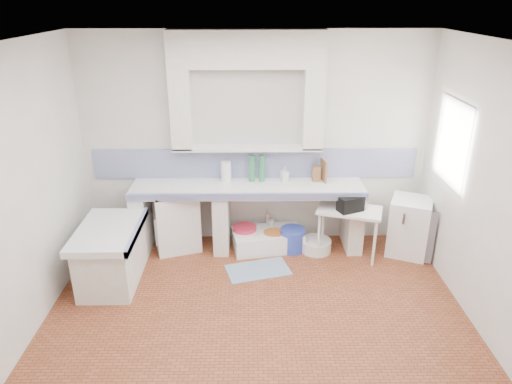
{
  "coord_description": "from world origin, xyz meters",
  "views": [
    {
      "loc": [
        -0.06,
        -3.94,
        3.17
      ],
      "look_at": [
        0.0,
        1.0,
        1.1
      ],
      "focal_mm": 33.08,
      "sensor_mm": 36.0,
      "label": 1
    }
  ],
  "objects_px": {
    "sink": "(267,240)",
    "fridge": "(409,227)",
    "stove": "(176,220)",
    "side_table": "(348,232)"
  },
  "relations": [
    {
      "from": "sink",
      "to": "fridge",
      "type": "distance_m",
      "value": 1.86
    },
    {
      "from": "stove",
      "to": "sink",
      "type": "relative_size",
      "value": 0.87
    },
    {
      "from": "stove",
      "to": "side_table",
      "type": "xyz_separation_m",
      "value": [
        2.26,
        -0.26,
        -0.07
      ]
    },
    {
      "from": "stove",
      "to": "fridge",
      "type": "xyz_separation_m",
      "value": [
        3.06,
        -0.2,
        -0.02
      ]
    },
    {
      "from": "stove",
      "to": "side_table",
      "type": "height_order",
      "value": "stove"
    },
    {
      "from": "sink",
      "to": "side_table",
      "type": "relative_size",
      "value": 1.15
    },
    {
      "from": "stove",
      "to": "side_table",
      "type": "bearing_deg",
      "value": -24.87
    },
    {
      "from": "sink",
      "to": "side_table",
      "type": "height_order",
      "value": "side_table"
    },
    {
      "from": "sink",
      "to": "stove",
      "type": "bearing_deg",
      "value": 167.11
    },
    {
      "from": "sink",
      "to": "side_table",
      "type": "bearing_deg",
      "value": -21.41
    }
  ]
}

